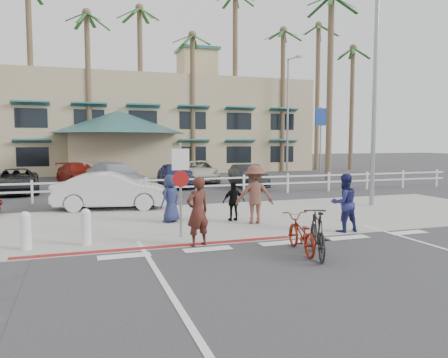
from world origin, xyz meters
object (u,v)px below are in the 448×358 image
object	(u,v)px
bike_red	(301,234)
car_white_sedan	(112,191)
sign_post	(180,185)
bike_black	(317,233)

from	to	relation	value
bike_red	car_white_sedan	size ratio (longest dim) A/B	0.40
car_white_sedan	bike_red	bearing A→B (deg)	-145.60
sign_post	bike_red	distance (m)	3.59
bike_red	car_white_sedan	xyz separation A→B (m)	(-3.74, 8.27, 0.26)
bike_red	car_white_sedan	distance (m)	9.08
sign_post	bike_red	size ratio (longest dim) A/B	1.67
car_white_sedan	bike_black	bearing A→B (deg)	-145.94
sign_post	car_white_sedan	distance (m)	5.94
bike_red	bike_black	world-z (taller)	bike_black
sign_post	bike_red	world-z (taller)	sign_post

